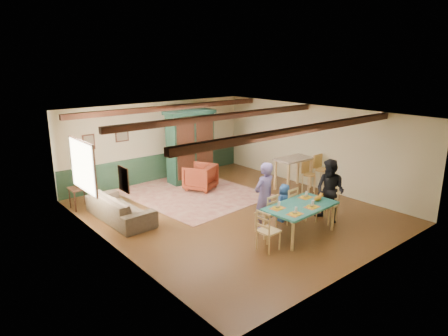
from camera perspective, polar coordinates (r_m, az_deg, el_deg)
floor at (r=11.19m, az=1.31°, el=-6.19°), size 8.00×8.00×0.00m
wall_back at (r=13.96m, az=-9.51°, el=3.74°), size 7.00×0.02×2.70m
wall_left at (r=8.97m, az=-15.81°, el=-3.18°), size 0.02×8.00×2.70m
wall_right at (r=13.27m, az=12.84°, el=2.97°), size 0.02×8.00×2.70m
ceiling at (r=10.51m, az=1.40°, el=7.64°), size 7.00×8.00×0.02m
wainscot_back at (r=14.15m, az=-9.31°, el=0.15°), size 6.95×0.03×0.90m
ceiling_beam_front at (r=8.94m, az=11.16°, el=5.40°), size 6.95×0.16×0.16m
ceiling_beam_mid at (r=10.82m, az=-0.01°, el=7.39°), size 6.95×0.16×0.16m
ceiling_beam_back at (r=12.91m, az=-7.48°, el=8.56°), size 6.95×0.16×0.16m
window_left at (r=10.44m, az=-19.59°, el=0.26°), size 0.06×1.60×1.30m
picture_left_wall at (r=8.34m, az=-14.12°, el=-1.58°), size 0.04×0.42×0.52m
picture_back_a at (r=13.26m, az=-14.39°, el=4.84°), size 0.45×0.04×0.55m
picture_back_b at (r=12.86m, az=-18.76°, el=3.51°), size 0.38×0.04×0.48m
dining_table at (r=9.80m, az=10.78°, el=-7.34°), size 1.86×1.10×0.75m
dining_chair_far_left at (r=9.88m, az=6.05°, el=-6.32°), size 0.45×0.46×0.95m
dining_chair_far_right at (r=10.46m, az=8.94°, el=-5.17°), size 0.45×0.46×0.95m
dining_chair_end_left at (r=8.93m, az=6.37°, el=-8.78°), size 0.46×0.45×0.95m
dining_chair_end_right at (r=10.66m, az=14.50°, el=-5.10°), size 0.46×0.45×0.95m
person_man at (r=9.79m, az=5.76°, el=-4.09°), size 0.65×0.45×1.72m
person_woman at (r=10.63m, az=14.92°, el=-3.19°), size 0.67×0.84×1.65m
person_child at (r=10.50m, az=8.60°, el=-4.92°), size 0.51×0.35×1.00m
cat at (r=10.01m, az=13.25°, el=-4.14°), size 0.37×0.16×0.18m
place_setting_near_left at (r=9.09m, az=10.11°, el=-6.22°), size 0.42×0.32×0.11m
place_setting_near_center at (r=9.59m, az=12.47°, el=-5.19°), size 0.42×0.32×0.11m
place_setting_far_left at (r=9.38m, az=7.67°, el=-5.43°), size 0.42×0.32×0.11m
place_setting_far_right at (r=10.21m, az=11.61°, el=-3.87°), size 0.42×0.32×0.11m
area_rug at (r=12.67m, az=-4.51°, el=-3.60°), size 3.76×4.34×0.01m
armoire at (r=13.64m, az=-4.83°, el=3.08°), size 1.75×0.75×2.44m
armchair at (r=12.92m, az=-3.40°, el=-1.29°), size 1.21×1.22×0.83m
sofa at (r=10.88m, az=-14.65°, el=-5.46°), size 0.98×2.34×0.68m
end_table at (r=12.01m, az=-19.90°, el=-4.03°), size 0.51×0.51×0.62m
table_lamp at (r=11.84m, az=-20.16°, el=-1.31°), size 0.34×0.34×0.57m
counter_table at (r=13.13m, az=9.87°, el=-0.77°), size 1.25×0.75×1.03m
bar_stool_left at (r=12.68m, az=12.05°, el=-1.47°), size 0.37×0.41×1.03m
bar_stool_right at (r=12.93m, az=13.81°, el=-0.84°), size 0.43×0.47×1.20m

